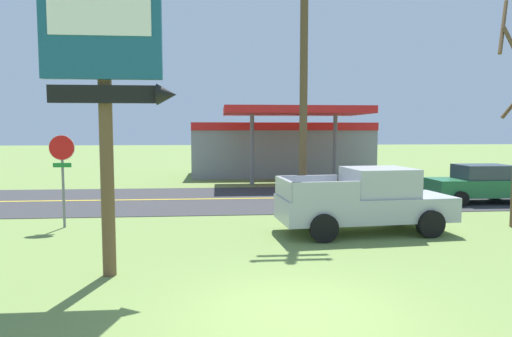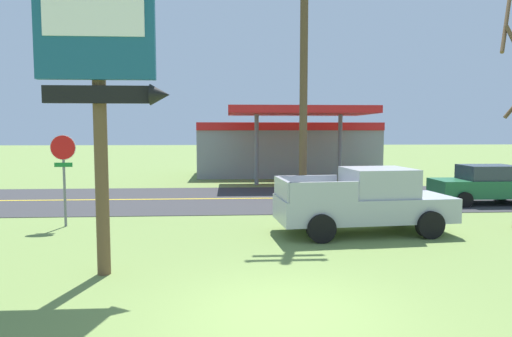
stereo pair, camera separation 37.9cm
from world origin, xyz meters
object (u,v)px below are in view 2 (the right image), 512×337
motel_sign (99,54)px  car_green_mid_lane (485,184)px  gas_station (286,147)px  stop_sign (64,164)px  utility_pole (304,70)px  pickup_silver_parked_on_lawn (366,201)px

motel_sign → car_green_mid_lane: bearing=33.1°
gas_station → car_green_mid_lane: size_ratio=2.86×
gas_station → car_green_mid_lane: (6.78, -12.98, -1.11)m
car_green_mid_lane → stop_sign: bearing=-167.5°
utility_pole → car_green_mid_lane: size_ratio=2.27×
stop_sign → gas_station: bearing=60.8°
car_green_mid_lane → pickup_silver_parked_on_lawn: bearing=-142.9°
motel_sign → utility_pole: 7.46m
motel_sign → gas_station: motel_sign is taller
gas_station → car_green_mid_lane: 14.69m
stop_sign → utility_pole: utility_pole is taller
motel_sign → utility_pole: bearing=46.6°
utility_pole → pickup_silver_parked_on_lawn: 4.76m
motel_sign → pickup_silver_parked_on_lawn: (6.75, 3.70, -3.69)m
gas_station → motel_sign: bearing=-107.0°
motel_sign → stop_sign: bearing=117.0°
motel_sign → stop_sign: motel_sign is taller
motel_sign → stop_sign: (-2.63, 5.16, -2.63)m
stop_sign → pickup_silver_parked_on_lawn: size_ratio=0.55×
motel_sign → pickup_silver_parked_on_lawn: motel_sign is taller
car_green_mid_lane → utility_pole: bearing=-158.2°
motel_sign → car_green_mid_lane: (13.41, 8.73, -3.83)m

